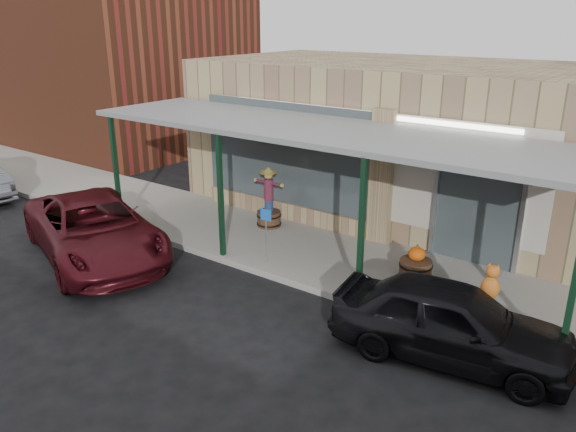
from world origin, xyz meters
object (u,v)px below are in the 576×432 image
Objects in this scene: barrel_scarecrow at (269,207)px; handicap_sign at (266,229)px; car_maroon at (94,229)px; barrel_pumpkin at (416,267)px; parked_sedan at (451,321)px.

barrel_scarecrow is 1.26× the size of handicap_sign.
handicap_sign reaches higher than car_maroon.
car_maroon reaches higher than barrel_pumpkin.
car_maroon is at bearing -115.83° from barrel_scarecrow.
barrel_pumpkin is at bearing 11.80° from handicap_sign.
parked_sedan is (1.55, -2.09, 0.24)m from barrel_pumpkin.
barrel_scarecrow is 1.84× the size of barrel_pumpkin.
parked_sedan reaches higher than barrel_pumpkin.
handicap_sign is at bearing -42.84° from car_maroon.
barrel_pumpkin is 0.21× the size of parked_sedan.
car_maroon is (-6.72, -3.02, 0.28)m from barrel_pumpkin.
parked_sedan is at bearing -20.41° from handicap_sign.
barrel_pumpkin is 0.68× the size of handicap_sign.
barrel_pumpkin is (4.46, -0.71, -0.26)m from barrel_scarecrow.
barrel_scarecrow is at bearing 56.90° from parked_sedan.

